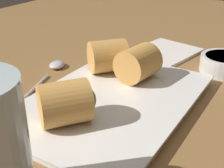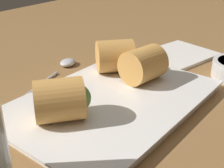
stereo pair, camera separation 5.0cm
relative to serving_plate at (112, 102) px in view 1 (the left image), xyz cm
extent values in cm
cube|color=olive|center=(-1.30, 2.40, -1.76)|extent=(180.00, 140.00, 2.00)
cube|color=white|center=(0.00, 0.00, -0.16)|extent=(30.22, 20.58, 1.20)
cube|color=white|center=(0.00, 0.00, 0.59)|extent=(31.43, 21.40, 0.30)
cylinder|color=#D19347|center=(8.64, -1.61, 3.51)|extent=(8.25, 8.15, 5.54)
sphere|color=#56843D|center=(6.88, -0.23, 3.51)|extent=(3.60, 3.60, 3.60)
cylinder|color=#D19347|center=(-8.04, -5.71, 3.51)|extent=(8.27, 8.22, 5.54)
sphere|color=#6B9E47|center=(-9.73, -4.23, 3.51)|extent=(3.60, 3.60, 3.60)
cylinder|color=#D19347|center=(-7.76, 0.20, 3.51)|extent=(6.92, 6.42, 5.54)
sphere|color=#6B9E47|center=(-9.97, 0.54, 3.51)|extent=(3.60, 3.60, 3.60)
cylinder|color=silver|center=(1.51, -13.89, -0.51)|extent=(9.35, 3.43, 0.50)
ellipsoid|color=silver|center=(-7.23, -16.70, -0.14)|extent=(4.25, 3.71, 1.24)
cube|color=silver|center=(-25.46, -2.31, -0.46)|extent=(15.71, 14.11, 0.60)
camera|label=1|loc=(34.34, 20.87, 22.38)|focal=50.00mm
camera|label=2|loc=(31.48, 24.97, 22.38)|focal=50.00mm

